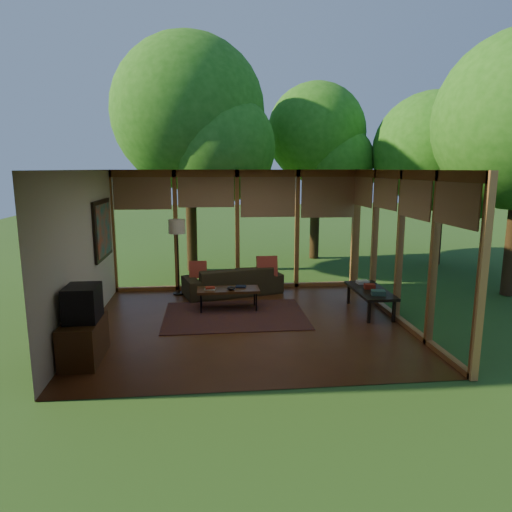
{
  "coord_description": "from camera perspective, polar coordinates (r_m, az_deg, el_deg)",
  "views": [
    {
      "loc": [
        -0.66,
        -7.73,
        2.72
      ],
      "look_at": [
        0.23,
        0.7,
        1.09
      ],
      "focal_mm": 32.0,
      "sensor_mm": 36.0,
      "label": 1
    }
  ],
  "objects": [
    {
      "name": "window_wall_right",
      "position": [
        8.56,
        17.52,
        1.15
      ],
      "size": [
        0.12,
        5.0,
        2.7
      ],
      "primitive_type": "cube",
      "color": "#A46532",
      "rests_on": "ground"
    },
    {
      "name": "wall_painting",
      "position": [
        9.43,
        -18.6,
        3.17
      ],
      "size": [
        0.06,
        1.35,
        1.15
      ],
      "color": "black",
      "rests_on": "wall_left"
    },
    {
      "name": "floor",
      "position": [
        8.22,
        -1.12,
        -8.45
      ],
      "size": [
        5.5,
        5.5,
        0.0
      ],
      "primitive_type": "plane",
      "color": "#5F3119",
      "rests_on": "ground"
    },
    {
      "name": "console_book_b",
      "position": [
        9.02,
        14.01,
        -3.71
      ],
      "size": [
        0.22,
        0.17,
        0.09
      ],
      "primitive_type": "cube",
      "rotation": [
        0.0,
        0.0,
        -0.14
      ],
      "color": "maroon",
      "rests_on": "side_console"
    },
    {
      "name": "television",
      "position": [
        6.93,
        -20.86,
        -5.52
      ],
      "size": [
        0.45,
        0.55,
        0.5
      ],
      "primitive_type": "cube",
      "color": "black",
      "rests_on": "media_cabinet"
    },
    {
      "name": "ct_bowl",
      "position": [
        8.79,
        -3.13,
        -4.03
      ],
      "size": [
        0.16,
        0.16,
        0.07
      ],
      "primitive_type": "ellipsoid",
      "color": "black",
      "rests_on": "coffee_table"
    },
    {
      "name": "media_cabinet",
      "position": [
        7.1,
        -20.72,
        -9.78
      ],
      "size": [
        0.5,
        1.0,
        0.6
      ],
      "primitive_type": "cube",
      "color": "#4A2C14",
      "rests_on": "floor"
    },
    {
      "name": "console_book_c",
      "position": [
        9.39,
        13.18,
        -3.19
      ],
      "size": [
        0.24,
        0.18,
        0.06
      ],
      "primitive_type": "cube",
      "rotation": [
        0.0,
        0.0,
        0.05
      ],
      "color": "beige",
      "rests_on": "side_console"
    },
    {
      "name": "tree_ne",
      "position": [
        14.11,
        7.54,
        14.95
      ],
      "size": [
        2.92,
        2.92,
        5.23
      ],
      "color": "#372514",
      "rests_on": "ground"
    },
    {
      "name": "side_console",
      "position": [
        9.0,
        14.1,
        -4.34
      ],
      "size": [
        0.6,
        1.4,
        0.46
      ],
      "color": "black",
      "rests_on": "floor"
    },
    {
      "name": "wall_left",
      "position": [
        8.13,
        -20.86,
        0.44
      ],
      "size": [
        0.04,
        5.0,
        2.7
      ],
      "primitive_type": "cube",
      "color": "beige",
      "rests_on": "ground"
    },
    {
      "name": "console_book_a",
      "position": [
        8.61,
        15.03,
        -4.45
      ],
      "size": [
        0.27,
        0.22,
        0.09
      ],
      "primitive_type": "cube",
      "rotation": [
        0.0,
        0.0,
        -0.2
      ],
      "color": "#335A4F",
      "rests_on": "side_console"
    },
    {
      "name": "rug",
      "position": [
        8.66,
        -2.64,
        -7.41
      ],
      "size": [
        2.64,
        1.87,
        0.01
      ],
      "primitive_type": "cube",
      "color": "brown",
      "rests_on": "floor"
    },
    {
      "name": "tree_far",
      "position": [
        13.85,
        21.19,
        11.99
      ],
      "size": [
        3.29,
        3.29,
        4.82
      ],
      "color": "#372514",
      "rests_on": "ground"
    },
    {
      "name": "floor_lamp",
      "position": [
        9.94,
        -9.85,
        3.11
      ],
      "size": [
        0.36,
        0.36,
        1.65
      ],
      "color": "black",
      "rests_on": "floor"
    },
    {
      "name": "tree_nw",
      "position": [
        12.39,
        -8.42,
        17.22
      ],
      "size": [
        3.94,
        3.94,
        6.09
      ],
      "color": "#372514",
      "rests_on": "ground"
    },
    {
      "name": "wall_front",
      "position": [
        5.45,
        1.11,
        -3.7
      ],
      "size": [
        5.5,
        0.04,
        2.7
      ],
      "primitive_type": "cube",
      "color": "beige",
      "rests_on": "ground"
    },
    {
      "name": "exterior_lawn",
      "position": [
        18.17,
        22.51,
        1.39
      ],
      "size": [
        40.0,
        40.0,
        0.0
      ],
      "primitive_type": "plane",
      "color": "#305821",
      "rests_on": "ground"
    },
    {
      "name": "pillow_right",
      "position": [
        9.99,
        1.37,
        -1.35
      ],
      "size": [
        0.45,
        0.24,
        0.47
      ],
      "primitive_type": "cube",
      "rotation": [
        -0.21,
        0.0,
        0.0
      ],
      "color": "maroon",
      "rests_on": "sofa"
    },
    {
      "name": "ct_book_upper",
      "position": [
        8.83,
        -5.75,
        -3.95
      ],
      "size": [
        0.18,
        0.14,
        0.03
      ],
      "primitive_type": "cube",
      "rotation": [
        0.0,
        0.0,
        0.05
      ],
      "color": "maroon",
      "rests_on": "coffee_table"
    },
    {
      "name": "coffee_table",
      "position": [
        8.91,
        -3.49,
        -4.31
      ],
      "size": [
        1.2,
        0.5,
        0.43
      ],
      "color": "#4A2C14",
      "rests_on": "floor"
    },
    {
      "name": "ct_book_lower",
      "position": [
        8.84,
        -5.75,
        -4.14
      ],
      "size": [
        0.22,
        0.19,
        0.03
      ],
      "primitive_type": "cube",
      "rotation": [
        0.0,
        0.0,
        -0.23
      ],
      "color": "beige",
      "rests_on": "coffee_table"
    },
    {
      "name": "sofa",
      "position": [
        10.04,
        -2.93,
        -3.04
      ],
      "size": [
        2.26,
        1.36,
        0.62
      ],
      "primitive_type": "imported",
      "rotation": [
        0.0,
        0.0,
        3.41
      ],
      "color": "#372F1B",
      "rests_on": "floor"
    },
    {
      "name": "ct_book_side",
      "position": [
        8.99,
        -1.92,
        -3.84
      ],
      "size": [
        0.23,
        0.19,
        0.03
      ],
      "primitive_type": "cube",
      "rotation": [
        0.0,
        0.0,
        -0.22
      ],
      "color": "black",
      "rests_on": "coffee_table"
    },
    {
      "name": "ceiling",
      "position": [
        7.76,
        -1.19,
        10.72
      ],
      "size": [
        5.5,
        5.5,
        0.0
      ],
      "primitive_type": "plane",
      "rotation": [
        3.14,
        0.0,
        0.0
      ],
      "color": "white",
      "rests_on": "ground"
    },
    {
      "name": "window_wall_back",
      "position": [
        10.34,
        -2.34,
        3.25
      ],
      "size": [
        5.5,
        0.12,
        2.7
      ],
      "primitive_type": "cube",
      "color": "#A46532",
      "rests_on": "ground"
    },
    {
      "name": "pillow_left",
      "position": [
        9.92,
        -7.26,
        -1.75
      ],
      "size": [
        0.38,
        0.2,
        0.4
      ],
      "primitive_type": "cube",
      "rotation": [
        -0.21,
        0.0,
        0.0
      ],
      "color": "maroon",
      "rests_on": "sofa"
    }
  ]
}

